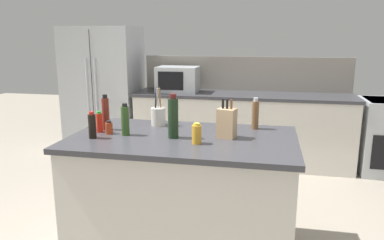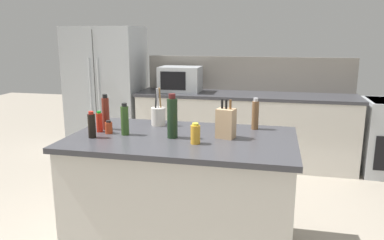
# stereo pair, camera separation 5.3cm
# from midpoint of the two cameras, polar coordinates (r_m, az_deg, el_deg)

# --- Properties ---
(back_counter_run) EXTENTS (2.85, 0.66, 0.94)m
(back_counter_run) POSITION_cam_midpoint_polar(r_m,az_deg,el_deg) (5.01, 8.27, -1.34)
(back_counter_run) COLOR beige
(back_counter_run) RESTS_ON ground_plane
(wall_backsplash) EXTENTS (2.81, 0.03, 0.46)m
(wall_backsplash) POSITION_cam_midpoint_polar(r_m,az_deg,el_deg) (5.20, 8.78, 6.99)
(wall_backsplash) COLOR gray
(wall_backsplash) RESTS_ON back_counter_run
(kitchen_island) EXTENTS (1.70, 0.99, 0.94)m
(kitchen_island) POSITION_cam_midpoint_polar(r_m,az_deg,el_deg) (2.98, -0.97, -11.24)
(kitchen_island) COLOR beige
(kitchen_island) RESTS_ON ground_plane
(refrigerator) EXTENTS (0.99, 0.75, 1.80)m
(refrigerator) POSITION_cam_midpoint_polar(r_m,az_deg,el_deg) (5.46, -12.53, 4.26)
(refrigerator) COLOR #ADB2B7
(refrigerator) RESTS_ON ground_plane
(microwave) EXTENTS (0.54, 0.39, 0.34)m
(microwave) POSITION_cam_midpoint_polar(r_m,az_deg,el_deg) (5.03, -1.51, 6.23)
(microwave) COLOR #ADB2B7
(microwave) RESTS_ON back_counter_run
(knife_block) EXTENTS (0.15, 0.13, 0.29)m
(knife_block) POSITION_cam_midpoint_polar(r_m,az_deg,el_deg) (2.77, 5.73, -0.46)
(knife_block) COLOR tan
(knife_block) RESTS_ON kitchen_island
(utensil_crock) EXTENTS (0.12, 0.12, 0.32)m
(utensil_crock) POSITION_cam_midpoint_polar(r_m,az_deg,el_deg) (3.17, -4.69, 0.67)
(utensil_crock) COLOR beige
(utensil_crock) RESTS_ON kitchen_island
(wine_bottle) EXTENTS (0.08, 0.08, 0.33)m
(wine_bottle) POSITION_cam_midpoint_polar(r_m,az_deg,el_deg) (2.76, -2.47, 0.42)
(wine_bottle) COLOR black
(wine_bottle) RESTS_ON kitchen_island
(pepper_grinder) EXTENTS (0.06, 0.06, 0.26)m
(pepper_grinder) POSITION_cam_midpoint_polar(r_m,az_deg,el_deg) (3.06, 10.10, 0.82)
(pepper_grinder) COLOR brown
(pepper_grinder) RESTS_ON kitchen_island
(vinegar_bottle) EXTENTS (0.06, 0.06, 0.29)m
(vinegar_bottle) POSITION_cam_midpoint_polar(r_m,az_deg,el_deg) (3.09, -12.54, 1.06)
(vinegar_bottle) COLOR maroon
(vinegar_bottle) RESTS_ON kitchen_island
(spice_jar_paprika) EXTENTS (0.06, 0.06, 0.10)m
(spice_jar_paprika) POSITION_cam_midpoint_polar(r_m,az_deg,el_deg) (2.97, -12.08, -1.12)
(spice_jar_paprika) COLOR #B73D1E
(spice_jar_paprika) RESTS_ON kitchen_island
(hot_sauce_bottle) EXTENTS (0.05, 0.05, 0.17)m
(hot_sauce_bottle) POSITION_cam_midpoint_polar(r_m,az_deg,el_deg) (3.03, -13.44, -0.30)
(hot_sauce_bottle) COLOR red
(hot_sauce_bottle) RESTS_ON kitchen_island
(honey_jar) EXTENTS (0.07, 0.07, 0.15)m
(honey_jar) POSITION_cam_midpoint_polar(r_m,az_deg,el_deg) (2.62, 1.10, -2.15)
(honey_jar) COLOR gold
(honey_jar) RESTS_ON kitchen_island
(soy_sauce_bottle) EXTENTS (0.06, 0.06, 0.20)m
(soy_sauce_bottle) POSITION_cam_midpoint_polar(r_m,az_deg,el_deg) (2.86, -14.52, -0.80)
(soy_sauce_bottle) COLOR black
(soy_sauce_bottle) RESTS_ON kitchen_island
(olive_oil_bottle) EXTENTS (0.06, 0.06, 0.25)m
(olive_oil_bottle) POSITION_cam_midpoint_polar(r_m,az_deg,el_deg) (2.89, -9.69, 0.00)
(olive_oil_bottle) COLOR #2D4C1E
(olive_oil_bottle) RESTS_ON kitchen_island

